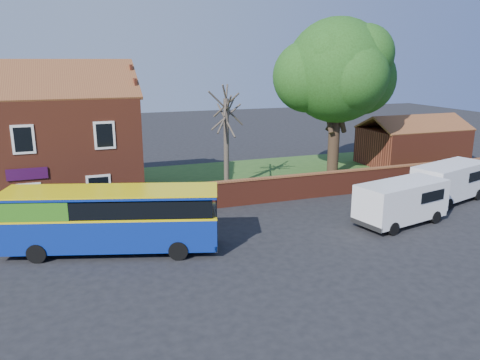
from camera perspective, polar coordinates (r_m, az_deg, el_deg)
name	(u,v)px	position (r m, az deg, el deg)	size (l,w,h in m)	color
ground	(196,261)	(20.78, -5.40, -9.86)	(120.00, 120.00, 0.00)	black
pavement	(31,235)	(25.70, -24.15, -6.12)	(18.00, 3.50, 0.12)	gray
kerb	(28,247)	(24.06, -24.43, -7.50)	(18.00, 0.15, 0.14)	slate
grass_strip	(316,172)	(36.95, 9.23, 0.96)	(26.00, 12.00, 0.04)	#426B28
shop_building	(31,149)	(30.42, -24.14, 3.50)	(12.30, 8.13, 10.50)	maroon
boundary_wall	(360,180)	(31.81, 14.47, -0.05)	(22.00, 0.38, 1.60)	maroon
outbuilding	(412,145)	(41.69, 20.25, 4.01)	(8.20, 5.06, 4.17)	maroon
bus	(105,217)	(22.01, -16.16, -4.35)	(9.83, 5.08, 2.91)	navy
van_near	(401,201)	(26.25, 19.09, -2.40)	(5.54, 3.15, 2.29)	white
van_far	(450,181)	(31.56, 24.19, -0.07)	(5.71, 3.57, 2.34)	white
large_tree	(337,74)	(35.39, 11.71, 12.56)	(9.43, 7.46, 11.51)	black
bare_tree	(226,139)	(31.25, -1.68, 5.01)	(2.49, 2.96, 6.64)	#4C4238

